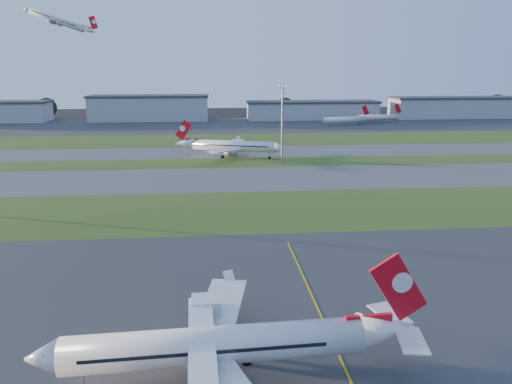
{
  "coord_description": "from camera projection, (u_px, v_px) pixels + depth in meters",
  "views": [
    {
      "loc": [
        -8.61,
        -54.94,
        30.85
      ],
      "look_at": [
        0.15,
        40.68,
        7.0
      ],
      "focal_mm": 35.0,
      "sensor_mm": 36.0,
      "label": 1
    }
  ],
  "objects": [
    {
      "name": "airliner_parked",
      "position": [
        218.0,
        346.0,
        49.52
      ],
      "size": [
        36.86,
        31.23,
        11.5
      ],
      "rotation": [
        0.0,
        0.0,
        0.05
      ],
      "color": "white",
      "rests_on": "ground"
    },
    {
      "name": "apron_far",
      "position": [
        226.0,
        125.0,
        278.75
      ],
      "size": [
        400.0,
        80.0,
        0.01
      ],
      "primitive_type": "cube",
      "color": "#333335",
      "rests_on": "ground"
    },
    {
      "name": "yellow_line",
      "position": [
        325.0,
        325.0,
        61.74
      ],
      "size": [
        0.25,
        60.0,
        0.02
      ],
      "primitive_type": "cube",
      "color": "gold",
      "rests_on": "ground"
    },
    {
      "name": "tree_mid_east",
      "position": [
        285.0,
        107.0,
        323.17
      ],
      "size": [
        11.55,
        11.55,
        12.6
      ],
      "color": "black",
      "rests_on": "ground"
    },
    {
      "name": "tree_mid_west",
      "position": [
        192.0,
        109.0,
        315.2
      ],
      "size": [
        9.9,
        9.9,
        10.8
      ],
      "color": "black",
      "rests_on": "ground"
    },
    {
      "name": "tree_east",
      "position": [
        398.0,
        107.0,
        328.04
      ],
      "size": [
        10.45,
        10.45,
        11.4
      ],
      "color": "black",
      "rests_on": "ground"
    },
    {
      "name": "tree_west",
      "position": [
        47.0,
        107.0,
        310.78
      ],
      "size": [
        12.1,
        12.1,
        13.2
      ],
      "color": "black",
      "rests_on": "ground"
    },
    {
      "name": "hangar_far_east",
      "position": [
        466.0,
        107.0,
        319.87
      ],
      "size": [
        96.9,
        23.0,
        13.2
      ],
      "color": "#9C9EA4",
      "rests_on": "ground"
    },
    {
      "name": "tree_far_east",
      "position": [
        496.0,
        104.0,
        337.79
      ],
      "size": [
        12.65,
        12.65,
        13.8
      ],
      "color": "black",
      "rests_on": "ground"
    },
    {
      "name": "grass_strip_a",
      "position": [
        251.0,
        210.0,
        111.55
      ],
      "size": [
        300.0,
        34.0,
        0.01
      ],
      "primitive_type": "cube",
      "color": "#324D19",
      "rests_on": "ground"
    },
    {
      "name": "hangar_west",
      "position": [
        150.0,
        108.0,
        301.92
      ],
      "size": [
        71.4,
        23.0,
        15.2
      ],
      "color": "#9C9EA4",
      "rests_on": "ground"
    },
    {
      "name": "light_mast_centre",
      "position": [
        282.0,
        119.0,
        163.43
      ],
      "size": [
        3.2,
        0.7,
        25.8
      ],
      "color": "gray",
      "rests_on": "ground"
    },
    {
      "name": "apron_near",
      "position": [
        285.0,
        326.0,
        61.3
      ],
      "size": [
        300.0,
        70.0,
        0.01
      ],
      "primitive_type": "cube",
      "color": "#333335",
      "rests_on": "ground"
    },
    {
      "name": "grass_strip_c",
      "position": [
        230.0,
        140.0,
        220.76
      ],
      "size": [
        300.0,
        40.0,
        0.01
      ],
      "primitive_type": "cube",
      "color": "#324D19",
      "rests_on": "ground"
    },
    {
      "name": "mini_jet_far",
      "position": [
        378.0,
        117.0,
        289.58
      ],
      "size": [
        28.46,
        7.65,
        9.48
      ],
      "rotation": [
        0.0,
        0.0,
        0.17
      ],
      "color": "white",
      "rests_on": "ground"
    },
    {
      "name": "grass_strip_b",
      "position": [
        237.0,
        163.0,
        167.61
      ],
      "size": [
        300.0,
        18.0,
        0.01
      ],
      "primitive_type": "cube",
      "color": "#324D19",
      "rests_on": "ground"
    },
    {
      "name": "ground",
      "position": [
        285.0,
        327.0,
        61.3
      ],
      "size": [
        700.0,
        700.0,
        0.0
      ],
      "primitive_type": "plane",
      "color": "black",
      "rests_on": "ground"
    },
    {
      "name": "taxiway_b",
      "position": [
        234.0,
        152.0,
        188.87
      ],
      "size": [
        300.0,
        26.0,
        0.01
      ],
      "primitive_type": "cube",
      "color": "#515154",
      "rests_on": "ground"
    },
    {
      "name": "mini_jet_near",
      "position": [
        345.0,
        119.0,
        276.8
      ],
      "size": [
        28.03,
        9.95,
        9.48
      ],
      "rotation": [
        0.0,
        0.0,
        0.27
      ],
      "color": "white",
      "rests_on": "ground"
    },
    {
      "name": "jet_bridge",
      "position": [
        202.0,
        376.0,
        44.74
      ],
      "size": [
        4.2,
        26.9,
        6.2
      ],
      "color": "silver",
      "rests_on": "ground"
    },
    {
      "name": "hangar_east",
      "position": [
        312.0,
        110.0,
        311.26
      ],
      "size": [
        81.6,
        23.0,
        11.2
      ],
      "color": "#9C9EA4",
      "rests_on": "ground"
    },
    {
      "name": "airliner_departing",
      "position": [
        57.0,
        20.0,
        236.04
      ],
      "size": [
        32.04,
        27.19,
        10.0
      ],
      "rotation": [
        0.0,
        0.0,
        -0.02
      ],
      "color": "white"
    },
    {
      "name": "taxiway_a",
      "position": [
        241.0,
        179.0,
        143.44
      ],
      "size": [
        300.0,
        32.0,
        0.01
      ],
      "primitive_type": "cube",
      "color": "#515154",
      "rests_on": "ground"
    },
    {
      "name": "airliner_taxiing",
      "position": [
        233.0,
        146.0,
        176.51
      ],
      "size": [
        35.68,
        30.13,
        11.57
      ],
      "rotation": [
        0.0,
        0.0,
        2.81
      ],
      "color": "white",
      "rests_on": "ground"
    }
  ]
}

